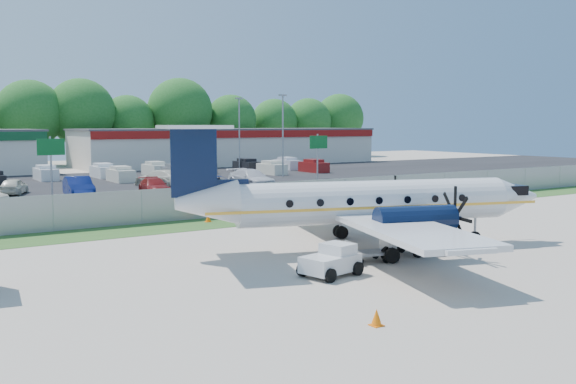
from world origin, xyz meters
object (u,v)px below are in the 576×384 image
aircraft (366,202)px  baggage_cart_near (368,252)px  pushback_tug (332,261)px  baggage_cart_far (424,242)px

aircraft → baggage_cart_near: bearing=-127.1°
pushback_tug → baggage_cart_far: (5.97, 1.10, -0.03)m
aircraft → baggage_cart_far: 3.22m
baggage_cart_far → pushback_tug: bearing=-169.6°
pushback_tug → aircraft: bearing=37.2°
aircraft → pushback_tug: aircraft is taller
baggage_cart_near → baggage_cart_far: 3.23m
pushback_tug → baggage_cart_far: pushback_tug is taller
pushback_tug → baggage_cart_far: bearing=10.4°
aircraft → pushback_tug: bearing=-142.8°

